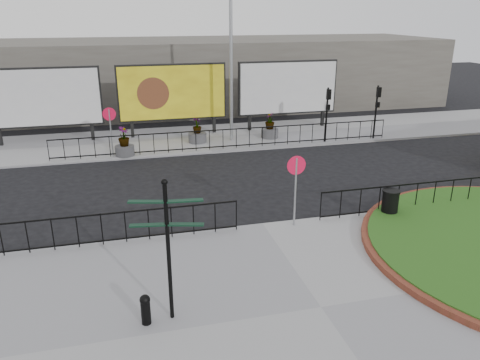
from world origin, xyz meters
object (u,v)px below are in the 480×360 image
object	(u,v)px
litter_bin	(390,204)
planter_a	(124,145)
lamp_post	(231,54)
billboard_mid	(172,93)
fingerpost_sign	(168,237)
bollard	(146,308)
planter_c	(270,129)
planter_b	(197,134)

from	to	relation	value
litter_bin	planter_a	distance (m)	13.40
lamp_post	planter_a	bearing A→B (deg)	-164.88
litter_bin	planter_a	xyz separation A→B (m)	(-8.91, 10.00, 0.03)
billboard_mid	planter_a	world-z (taller)	billboard_mid
fingerpost_sign	litter_bin	bearing A→B (deg)	40.35
bollard	planter_c	distance (m)	17.50
billboard_mid	fingerpost_sign	size ratio (longest dim) A/B	1.76
billboard_mid	litter_bin	bearing A→B (deg)	-66.15
litter_bin	planter_c	bearing A→B (deg)	93.66
bollard	billboard_mid	bearing A→B (deg)	81.17
litter_bin	planter_b	size ratio (longest dim) A/B	0.73
billboard_mid	planter_a	bearing A→B (deg)	-129.20
billboard_mid	lamp_post	bearing A→B (deg)	-33.25
fingerpost_sign	planter_b	world-z (taller)	fingerpost_sign
lamp_post	litter_bin	world-z (taller)	lamp_post
planter_a	planter_c	size ratio (longest dim) A/B	1.01
bollard	planter_b	distance (m)	16.03
bollard	planter_a	world-z (taller)	planter_a
fingerpost_sign	bollard	distance (m)	1.82
lamp_post	planter_b	world-z (taller)	lamp_post
litter_bin	planter_b	distance (m)	12.61
bollard	litter_bin	xyz separation A→B (m)	(8.73, 3.98, 0.09)
bollard	planter_a	bearing A→B (deg)	90.77
lamp_post	bollard	size ratio (longest dim) A/B	12.06
litter_bin	planter_a	world-z (taller)	planter_a
lamp_post	planter_a	xyz separation A→B (m)	(-5.92, -1.60, -4.16)
planter_c	lamp_post	bearing A→B (deg)	180.00
billboard_mid	planter_c	xyz separation A→B (m)	(5.26, -1.97, -1.97)
bollard	planter_a	size ratio (longest dim) A/B	0.52
planter_a	bollard	bearing A→B (deg)	-89.23
fingerpost_sign	planter_a	distance (m)	14.00
fingerpost_sign	planter_a	xyz separation A→B (m)	(-0.80, 13.88, -1.58)
planter_b	planter_c	bearing A→B (deg)	-0.00
fingerpost_sign	planter_c	xyz separation A→B (m)	(7.37, 15.48, -1.61)
billboard_mid	bollard	size ratio (longest dim) A/B	8.10
fingerpost_sign	planter_c	bearing A→B (deg)	79.31
billboard_mid	planter_c	bearing A→B (deg)	-20.56
fingerpost_sign	bollard	xyz separation A→B (m)	(-0.61, -0.09, -1.71)
planter_a	planter_b	world-z (taller)	planter_a
planter_a	planter_c	distance (m)	8.33
bollard	planter_c	size ratio (longest dim) A/B	0.52
litter_bin	planter_a	bearing A→B (deg)	131.71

